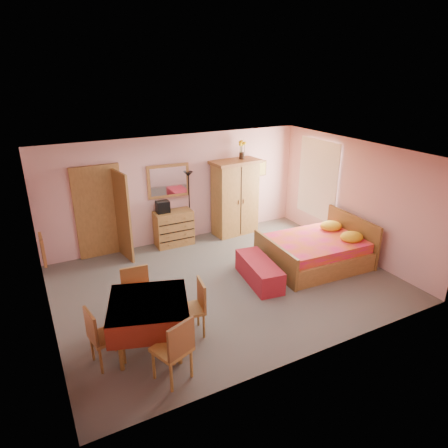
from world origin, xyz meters
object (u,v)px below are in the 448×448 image
stereo (163,207)px  sunflower_vase (242,150)px  dining_table (150,325)px  chair_west (106,335)px  wall_mirror (168,181)px  bench (259,271)px  floor_lamp (189,206)px  wardrobe (235,198)px  chair_north (139,300)px  chair_east (190,309)px  chair_south (172,348)px  bed (315,244)px  chest_of_drawers (174,228)px

stereo → sunflower_vase: (2.11, -0.03, 1.16)m
dining_table → chair_west: chair_west is taller
wall_mirror → chair_west: (-2.37, -3.67, -1.08)m
stereo → bench: (1.09, -2.53, -0.77)m
floor_lamp → sunflower_vase: sunflower_vase is taller
wardrobe → chair_north: (-3.36, -2.78, -0.45)m
floor_lamp → chair_east: bearing=-113.1°
wall_mirror → chair_south: wall_mirror is taller
sunflower_vase → chair_west: (-4.24, -3.48, -1.68)m
bed → chair_west: (-4.70, -1.06, -0.02)m
bench → chair_west: 3.38m
chair_south → wall_mirror: bearing=49.0°
stereo → floor_lamp: (0.71, 0.08, -0.13)m
dining_table → wall_mirror: bearing=64.9°
floor_lamp → wall_mirror: bearing=170.7°
chest_of_drawers → bench: (0.86, -2.48, -0.20)m
wardrobe → chair_east: bearing=-133.5°
chest_of_drawers → wardrobe: (1.67, -0.04, 0.53)m
stereo → chair_south: stereo is taller
bench → chair_east: (-1.89, -0.92, 0.24)m
sunflower_vase → dining_table: bearing=-136.0°
bed → chair_east: bearing=-160.4°
wardrobe → bench: bearing=-113.0°
floor_lamp → chair_south: (-2.12, -4.33, -0.37)m
floor_lamp → stereo: bearing=-173.3°
wall_mirror → bed: size_ratio=0.47×
chair_west → sunflower_vase: bearing=120.3°
wall_mirror → chair_north: 3.62m
chair_north → chair_west: (-0.67, -0.64, -0.04)m
chest_of_drawers → wardrobe: 1.75m
wardrobe → bench: size_ratio=1.42×
dining_table → chest_of_drawers: bearing=63.6°
wardrobe → chair_east: (-2.69, -3.36, -0.49)m
bed → dining_table: size_ratio=1.85×
chest_of_drawers → chair_west: size_ratio=0.96×
chair_north → chair_east: 0.89m
bed → chair_west: 4.81m
floor_lamp → dining_table: floor_lamp is taller
bed → chair_west: bed is taller
chair_south → chair_east: bearing=31.8°
chest_of_drawers → floor_lamp: size_ratio=0.52×
chest_of_drawers → sunflower_vase: size_ratio=1.95×
floor_lamp → bench: 2.72m
floor_lamp → bed: (1.85, -2.53, -0.37)m
bed → bench: bed is taller
chest_of_drawers → chair_east: 3.55m
floor_lamp → bed: size_ratio=0.82×
wardrobe → bed: wardrobe is taller
bed → stereo: bearing=139.3°
dining_table → chair_west: size_ratio=1.23×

